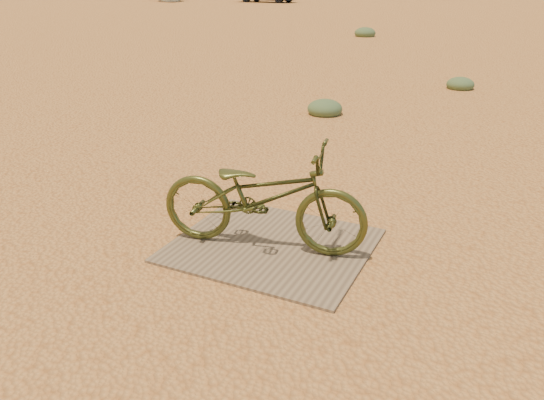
% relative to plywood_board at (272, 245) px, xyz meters
% --- Properties ---
extents(ground, '(120.00, 120.00, 0.00)m').
position_rel_plywood_board_xyz_m(ground, '(-0.01, -0.54, -0.01)').
color(ground, tan).
rests_on(ground, ground).
extents(plywood_board, '(1.50, 1.30, 0.02)m').
position_rel_plywood_board_xyz_m(plywood_board, '(0.00, 0.00, 0.00)').
color(plywood_board, '#78654F').
rests_on(plywood_board, ground).
extents(bicycle, '(1.68, 0.86, 0.84)m').
position_rel_plywood_board_xyz_m(bicycle, '(-0.05, -0.06, 0.43)').
color(bicycle, '#3D431C').
rests_on(bicycle, plywood_board).
extents(kale_a, '(0.54, 0.54, 0.30)m').
position_rel_plywood_board_xyz_m(kale_a, '(-1.14, 4.25, -0.01)').
color(kale_a, '#4A6341').
rests_on(kale_a, ground).
extents(kale_b, '(0.51, 0.51, 0.28)m').
position_rel_plywood_board_xyz_m(kale_b, '(0.46, 7.21, -0.01)').
color(kale_b, '#4A6341').
rests_on(kale_b, ground).
extents(kale_c, '(0.72, 0.72, 0.40)m').
position_rel_plywood_board_xyz_m(kale_c, '(-3.78, 15.26, -0.01)').
color(kale_c, '#4A6341').
rests_on(kale_c, ground).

